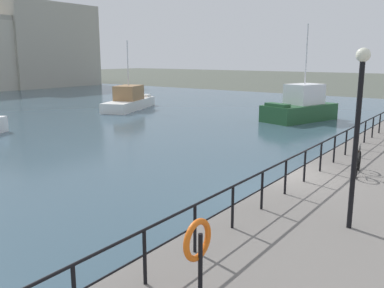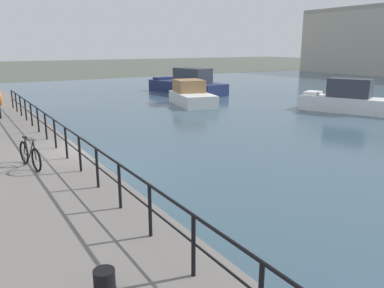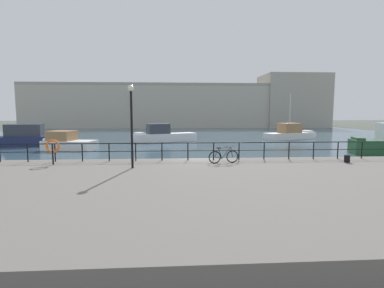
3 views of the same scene
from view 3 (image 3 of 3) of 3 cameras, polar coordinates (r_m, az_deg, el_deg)
ground_plane at (r=18.69m, az=1.00°, el=-5.56°), size 240.00×240.00×0.00m
water_basin at (r=48.61m, az=-1.89°, el=1.68°), size 80.00×60.00×0.01m
quay_promenade at (r=12.29m, az=3.50°, el=-9.59°), size 56.00×13.00×0.92m
harbor_building at (r=75.95m, az=2.74°, el=7.39°), size 75.10×11.66×13.38m
moored_small_launch at (r=38.37m, az=-5.61°, el=1.68°), size 8.38×5.01×2.34m
moored_red_daysailer at (r=38.67m, az=-30.72°, el=0.98°), size 9.39×4.17×2.46m
moored_green_narrowboat at (r=32.51m, az=-23.05°, el=0.32°), size 5.50×3.54×1.91m
moored_white_yacht at (r=44.26m, az=18.47°, el=2.01°), size 8.16×4.98×6.41m
quay_railing at (r=17.70m, az=1.72°, el=-0.79°), size 23.45×0.07×1.08m
parked_bicycle at (r=16.73m, az=6.15°, el=-2.42°), size 1.76×0.35×0.98m
mooring_bollard at (r=19.14m, az=27.89°, el=-2.54°), size 0.32×0.32×0.44m
life_ring_stand at (r=17.90m, az=-25.42°, el=-0.54°), size 0.75×0.16×1.40m
quay_lamp_post at (r=15.35m, az=-11.68°, el=5.58°), size 0.32×0.32×4.26m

